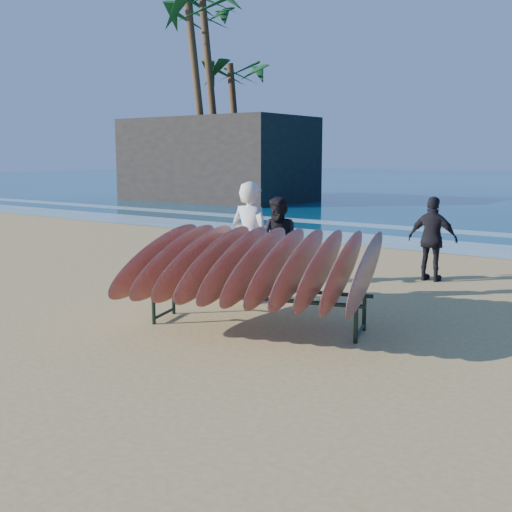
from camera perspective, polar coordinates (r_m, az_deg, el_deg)
The scene contains 11 objects.
ground at distance 9.16m, azimuth -3.00°, elevation -6.51°, with size 120.00×120.00×0.00m, color tan.
foam_near at distance 17.89m, azimuth 17.82°, elevation 0.71°, with size 160.00×160.00×0.00m, color white.
foam_far at distance 21.21m, azimuth 20.88°, elevation 1.78°, with size 160.00×160.00×0.00m, color white.
surfboard_rack at distance 9.05m, azimuth 0.08°, elevation -0.72°, with size 3.91×3.76×1.50m.
person_white at distance 10.69m, azimuth -0.47°, elevation 1.25°, with size 0.73×0.48×2.02m, color silver.
person_dark_a at distance 12.12m, azimuth 2.14°, elevation 1.33°, with size 0.81×0.63×1.67m, color black.
person_dark_b at distance 12.93m, azimuth 15.43°, elevation 1.46°, with size 0.97×0.40×1.65m, color black.
building at distance 35.05m, azimuth -3.50°, elevation 8.54°, with size 9.89×5.50×4.40m, color #2D2823.
palm_left at distance 33.55m, azimuth -5.19°, elevation 20.18°, with size 5.20×5.20×9.89m.
palm_mid at distance 35.30m, azimuth -1.84°, elevation 15.71°, with size 5.20×5.20×7.45m.
palm_right at distance 34.65m, azimuth -4.06°, elevation 21.41°, with size 5.20×5.20×10.85m.
Camera 1 is at (5.63, -6.81, 2.44)m, focal length 45.00 mm.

